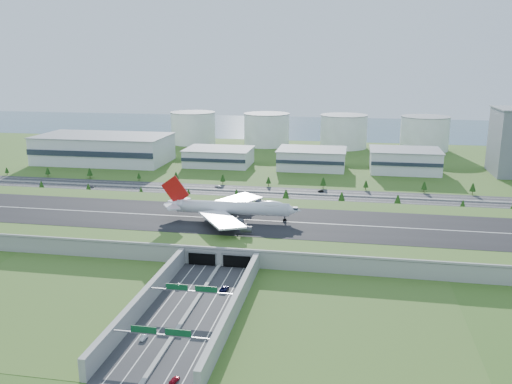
% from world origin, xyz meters
% --- Properties ---
extents(ground, '(1200.00, 1200.00, 0.00)m').
position_xyz_m(ground, '(0.00, 0.00, 0.00)').
color(ground, '#3D5C1C').
rests_on(ground, ground).
extents(airfield_deck, '(520.00, 100.00, 9.20)m').
position_xyz_m(airfield_deck, '(0.00, -0.09, 4.12)').
color(airfield_deck, gray).
rests_on(airfield_deck, ground).
extents(underpass_road, '(38.80, 120.40, 8.00)m').
position_xyz_m(underpass_road, '(0.00, -99.42, 3.43)').
color(underpass_road, '#28282B').
rests_on(underpass_road, ground).
extents(sign_gantry_near, '(38.70, 0.70, 9.80)m').
position_xyz_m(sign_gantry_near, '(0.00, -95.04, 6.95)').
color(sign_gantry_near, gray).
rests_on(sign_gantry_near, ground).
extents(sign_gantry_far, '(38.70, 0.70, 9.80)m').
position_xyz_m(sign_gantry_far, '(0.00, -130.04, 6.95)').
color(sign_gantry_far, gray).
rests_on(sign_gantry_far, ground).
extents(north_expressway, '(560.00, 36.00, 0.12)m').
position_xyz_m(north_expressway, '(0.00, 95.00, 0.06)').
color(north_expressway, '#28282B').
rests_on(north_expressway, ground).
extents(tree_row, '(501.05, 48.73, 8.47)m').
position_xyz_m(tree_row, '(12.85, 96.79, 4.77)').
color(tree_row, '#3D2819').
rests_on(tree_row, ground).
extents(hangar_west, '(120.00, 60.00, 25.00)m').
position_xyz_m(hangar_west, '(-170.00, 185.00, 12.50)').
color(hangar_west, silver).
rests_on(hangar_west, ground).
extents(hangar_mid_a, '(58.00, 42.00, 15.00)m').
position_xyz_m(hangar_mid_a, '(-60.00, 190.00, 7.50)').
color(hangar_mid_a, silver).
rests_on(hangar_mid_a, ground).
extents(hangar_mid_b, '(58.00, 42.00, 17.00)m').
position_xyz_m(hangar_mid_b, '(25.00, 190.00, 8.50)').
color(hangar_mid_b, silver).
rests_on(hangar_mid_b, ground).
extents(hangar_mid_c, '(58.00, 42.00, 19.00)m').
position_xyz_m(hangar_mid_c, '(105.00, 190.00, 9.50)').
color(hangar_mid_c, silver).
rests_on(hangar_mid_c, ground).
extents(fuel_tank_a, '(50.00, 50.00, 35.00)m').
position_xyz_m(fuel_tank_a, '(-120.00, 310.00, 17.50)').
color(fuel_tank_a, silver).
rests_on(fuel_tank_a, ground).
extents(fuel_tank_b, '(50.00, 50.00, 35.00)m').
position_xyz_m(fuel_tank_b, '(-35.00, 310.00, 17.50)').
color(fuel_tank_b, silver).
rests_on(fuel_tank_b, ground).
extents(fuel_tank_c, '(50.00, 50.00, 35.00)m').
position_xyz_m(fuel_tank_c, '(50.00, 310.00, 17.50)').
color(fuel_tank_c, silver).
rests_on(fuel_tank_c, ground).
extents(fuel_tank_d, '(50.00, 50.00, 35.00)m').
position_xyz_m(fuel_tank_d, '(135.00, 310.00, 17.50)').
color(fuel_tank_d, silver).
rests_on(fuel_tank_d, ground).
extents(bay_water, '(1200.00, 260.00, 0.06)m').
position_xyz_m(bay_water, '(0.00, 480.00, 0.03)').
color(bay_water, '#375769').
rests_on(bay_water, ground).
extents(boeing_747, '(79.62, 75.21, 24.61)m').
position_xyz_m(boeing_747, '(-5.04, -0.55, 14.93)').
color(boeing_747, silver).
rests_on(boeing_747, airfield_deck).
extents(car_0, '(2.54, 4.92, 1.60)m').
position_xyz_m(car_0, '(-11.45, -77.52, 0.92)').
color(car_0, '#ADAEB1').
rests_on(car_0, ground).
extents(car_1, '(2.02, 4.61, 1.47)m').
position_xyz_m(car_1, '(-9.63, -121.82, 0.86)').
color(car_1, white).
rests_on(car_1, ground).
extents(car_2, '(3.53, 6.45, 1.71)m').
position_xyz_m(car_2, '(8.78, -76.56, 0.98)').
color(car_2, '#0A0C36').
rests_on(car_2, ground).
extents(car_3, '(2.70, 4.95, 1.36)m').
position_xyz_m(car_3, '(9.28, -144.69, 0.80)').
color(car_3, red).
rests_on(car_3, ground).
extents(car_4, '(4.77, 2.72, 1.53)m').
position_xyz_m(car_4, '(-133.85, 87.85, 0.88)').
color(car_4, slate).
rests_on(car_4, ground).
extents(car_5, '(4.61, 3.13, 1.44)m').
position_xyz_m(car_5, '(38.51, 103.81, 0.84)').
color(car_5, black).
rests_on(car_5, ground).
extents(car_7, '(6.00, 4.30, 1.61)m').
position_xyz_m(car_7, '(-39.48, 104.40, 0.93)').
color(car_7, silver).
rests_on(car_7, ground).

